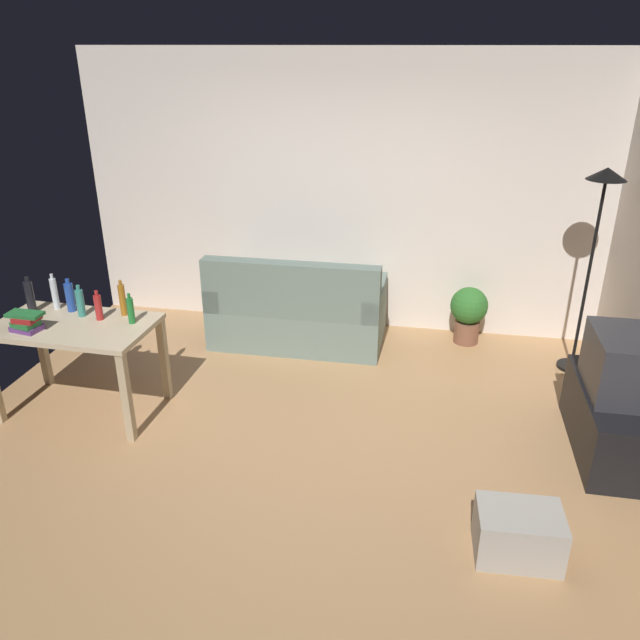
# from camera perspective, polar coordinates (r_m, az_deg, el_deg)

# --- Properties ---
(ground_plane) EXTENTS (5.20, 4.40, 0.02)m
(ground_plane) POSITION_cam_1_polar(r_m,az_deg,el_deg) (4.81, -2.31, -10.63)
(ground_plane) COLOR tan
(wall_rear) EXTENTS (5.20, 0.10, 2.70)m
(wall_rear) POSITION_cam_1_polar(r_m,az_deg,el_deg) (6.27, 1.99, 11.36)
(wall_rear) COLOR silver
(wall_rear) RESTS_ON ground_plane
(couch) EXTENTS (1.65, 0.84, 0.92)m
(couch) POSITION_cam_1_polar(r_m,az_deg,el_deg) (6.08, -2.09, 0.60)
(couch) COLOR slate
(couch) RESTS_ON ground_plane
(tv_stand) EXTENTS (0.44, 1.10, 0.48)m
(tv_stand) POSITION_cam_1_polar(r_m,az_deg,el_deg) (4.98, 24.83, -8.35)
(tv_stand) COLOR black
(tv_stand) RESTS_ON ground_plane
(tv) EXTENTS (0.41, 0.60, 0.44)m
(tv) POSITION_cam_1_polar(r_m,az_deg,el_deg) (4.77, 25.81, -3.65)
(tv) COLOR #2D2D33
(tv) RESTS_ON tv_stand
(torchiere_lamp) EXTENTS (0.32, 0.32, 1.81)m
(torchiere_lamp) POSITION_cam_1_polar(r_m,az_deg,el_deg) (5.69, 24.14, 8.65)
(torchiere_lamp) COLOR black
(torchiere_lamp) RESTS_ON ground_plane
(desk) EXTENTS (1.22, 0.74, 0.76)m
(desk) POSITION_cam_1_polar(r_m,az_deg,el_deg) (5.16, -21.45, -1.42)
(desk) COLOR #C6B28E
(desk) RESTS_ON ground_plane
(potted_plant) EXTENTS (0.36, 0.36, 0.57)m
(potted_plant) POSITION_cam_1_polar(r_m,az_deg,el_deg) (6.24, 13.41, 0.79)
(potted_plant) COLOR brown
(potted_plant) RESTS_ON ground_plane
(storage_box) EXTENTS (0.50, 0.36, 0.30)m
(storage_box) POSITION_cam_1_polar(r_m,az_deg,el_deg) (3.94, 17.65, -18.08)
(storage_box) COLOR #A8A399
(storage_box) RESTS_ON ground_plane
(bottle_dark) EXTENTS (0.07, 0.07, 0.29)m
(bottle_dark) POSITION_cam_1_polar(r_m,az_deg,el_deg) (5.42, -24.96, 1.97)
(bottle_dark) COLOR black
(bottle_dark) RESTS_ON desk
(bottle_clear) EXTENTS (0.05, 0.05, 0.30)m
(bottle_clear) POSITION_cam_1_polar(r_m,az_deg,el_deg) (5.41, -23.07, 2.25)
(bottle_clear) COLOR silver
(bottle_clear) RESTS_ON desk
(bottle_blue) EXTENTS (0.07, 0.07, 0.27)m
(bottle_blue) POSITION_cam_1_polar(r_m,az_deg,el_deg) (5.32, -21.86, 1.98)
(bottle_blue) COLOR #2347A3
(bottle_blue) RESTS_ON desk
(bottle_tall) EXTENTS (0.06, 0.06, 0.26)m
(bottle_tall) POSITION_cam_1_polar(r_m,az_deg,el_deg) (5.20, -21.04, 1.50)
(bottle_tall) COLOR teal
(bottle_tall) RESTS_ON desk
(bottle_red) EXTENTS (0.06, 0.06, 0.24)m
(bottle_red) POSITION_cam_1_polar(r_m,az_deg,el_deg) (5.08, -19.58, 1.12)
(bottle_red) COLOR #AD2323
(bottle_red) RESTS_ON desk
(bottle_amber) EXTENTS (0.05, 0.05, 0.29)m
(bottle_amber) POSITION_cam_1_polar(r_m,az_deg,el_deg) (5.10, -17.58, 1.79)
(bottle_amber) COLOR #9E6019
(bottle_amber) RESTS_ON desk
(bottle_green) EXTENTS (0.05, 0.05, 0.24)m
(bottle_green) POSITION_cam_1_polar(r_m,az_deg,el_deg) (4.94, -16.90, 0.87)
(bottle_green) COLOR #1E722D
(bottle_green) RESTS_ON desk
(book_stack) EXTENTS (0.26, 0.19, 0.14)m
(book_stack) POSITION_cam_1_polar(r_m,az_deg,el_deg) (5.10, -25.25, -0.15)
(book_stack) COLOR #593372
(book_stack) RESTS_ON desk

